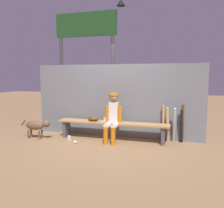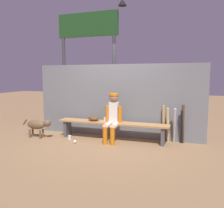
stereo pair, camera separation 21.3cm
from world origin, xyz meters
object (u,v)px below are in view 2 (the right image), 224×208
object	(u,v)px
bat_aluminum_silver	(174,126)
bat_wood_dark	(183,124)
cup_on_ground	(70,138)
scoreboard	(90,42)
bat_wood_tan	(163,123)
dog	(38,125)
bat_wood_natural	(168,125)
cup_on_bench	(105,119)
player_seated	(112,116)
baseball_glove	(94,118)
baseball	(75,142)
dugout_bench	(112,126)
bat_aluminum_black	(182,127)

from	to	relation	value
bat_aluminum_silver	bat_wood_dark	size ratio (longest dim) A/B	0.91
cup_on_ground	scoreboard	size ratio (longest dim) A/B	0.03
bat_wood_tan	dog	distance (m)	3.18
bat_wood_natural	dog	xyz separation A→B (m)	(-3.21, -0.62, -0.09)
cup_on_bench	scoreboard	world-z (taller)	scoreboard
player_seated	bat_wood_dark	xyz separation A→B (m)	(1.62, 0.34, -0.17)
player_seated	bat_aluminum_silver	bearing A→B (deg)	12.76
dog	player_seated	bearing A→B (deg)	8.50
baseball_glove	baseball	bearing A→B (deg)	-114.34
baseball_glove	bat_aluminum_silver	xyz separation A→B (m)	(1.98, 0.21, -0.09)
dugout_bench	bat_aluminum_black	distance (m)	1.67
bat_wood_dark	cup_on_ground	size ratio (longest dim) A/B	8.60
dugout_bench	bat_aluminum_black	size ratio (longest dim) A/B	3.47
bat_wood_dark	scoreboard	xyz separation A→B (m)	(-2.77, 0.94, 2.12)
bat_wood_tan	dugout_bench	bearing A→B (deg)	-167.71
dugout_bench	baseball	distance (m)	0.98
dugout_bench	cup_on_bench	distance (m)	0.24
cup_on_bench	bat_wood_natural	bearing A→B (deg)	7.68
baseball	dog	size ratio (longest dim) A/B	0.09
bat_wood_natural	cup_on_ground	bearing A→B (deg)	-167.21
player_seated	bat_wood_dark	world-z (taller)	player_seated
dugout_bench	baseball_glove	world-z (taller)	baseball_glove
bat_aluminum_silver	bat_wood_dark	xyz separation A→B (m)	(0.19, 0.02, 0.05)
bat_aluminum_silver	dugout_bench	bearing A→B (deg)	-171.78
baseball_glove	bat_wood_natural	size ratio (longest dim) A/B	0.33
bat_aluminum_black	scoreboard	bearing A→B (deg)	161.08
bat_wood_natural	cup_on_bench	bearing A→B (deg)	-172.32
bat_wood_tan	bat_aluminum_silver	distance (m)	0.27
cup_on_bench	scoreboard	size ratio (longest dim) A/B	0.03
baseball_glove	dog	size ratio (longest dim) A/B	0.33
baseball_glove	bat_aluminum_black	world-z (taller)	bat_aluminum_black
bat_wood_dark	dog	size ratio (longest dim) A/B	1.12
bat_wood_tan	bat_wood_natural	size ratio (longest dim) A/B	1.05
bat_wood_dark	scoreboard	bearing A→B (deg)	161.25
baseball_glove	scoreboard	distance (m)	2.45
player_seated	scoreboard	bearing A→B (deg)	131.68
bat_wood_natural	dog	size ratio (longest dim) A/B	1.01
dugout_bench	scoreboard	size ratio (longest dim) A/B	0.76
cup_on_ground	bat_wood_dark	bearing A→B (deg)	11.44
bat_wood_dark	dugout_bench	bearing A→B (deg)	-172.08
player_seated	scoreboard	size ratio (longest dim) A/B	0.32
cup_on_ground	cup_on_bench	world-z (taller)	cup_on_bench
bat_wood_natural	bat_wood_dark	distance (m)	0.34
bat_wood_natural	cup_on_bench	size ratio (longest dim) A/B	7.76
scoreboard	player_seated	bearing A→B (deg)	-48.32
bat_aluminum_black	cup_on_ground	distance (m)	2.75
baseball	bat_aluminum_silver	bearing A→B (deg)	18.95
baseball	cup_on_bench	xyz separation A→B (m)	(0.56, 0.57, 0.47)
bat_aluminum_black	dog	xyz separation A→B (m)	(-3.54, -0.63, -0.07)
player_seated	dog	world-z (taller)	player_seated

